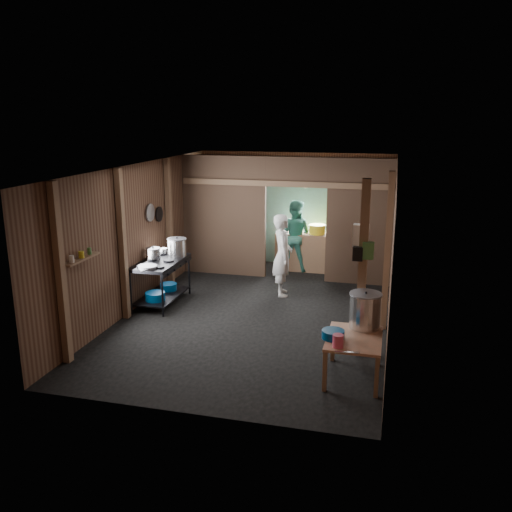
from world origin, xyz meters
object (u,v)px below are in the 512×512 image
(stove_pot_large, at_px, (177,248))
(pink_bucket, at_px, (338,341))
(gas_range, at_px, (161,282))
(stock_pot, at_px, (365,311))
(cook, at_px, (282,255))
(prep_table, at_px, (353,357))
(yellow_tub, at_px, (317,229))

(stove_pot_large, height_order, pink_bucket, stove_pot_large)
(gas_range, relative_size, stock_pot, 2.71)
(gas_range, xyz_separation_m, stock_pot, (3.82, -1.75, 0.41))
(cook, bearing_deg, pink_bucket, -174.17)
(gas_range, relative_size, pink_bucket, 8.34)
(stove_pot_large, relative_size, pink_bucket, 2.15)
(pink_bucket, height_order, cook, cook)
(gas_range, distance_m, cook, 2.37)
(gas_range, bearing_deg, prep_table, -29.82)
(stock_pot, bearing_deg, cook, 121.76)
(stove_pot_large, distance_m, pink_bucket, 4.45)
(pink_bucket, bearing_deg, stock_pot, 69.19)
(gas_range, bearing_deg, pink_bucket, -35.28)
(gas_range, xyz_separation_m, prep_table, (3.71, -2.13, -0.12))
(prep_table, relative_size, pink_bucket, 5.88)
(stove_pot_large, height_order, cook, cook)
(yellow_tub, bearing_deg, stock_pot, -74.10)
(pink_bucket, height_order, yellow_tub, yellow_tub)
(prep_table, xyz_separation_m, cook, (-1.63, 3.18, 0.51))
(stove_pot_large, bearing_deg, gas_range, -112.81)
(pink_bucket, bearing_deg, yellow_tub, 100.90)
(prep_table, xyz_separation_m, stove_pot_large, (-3.54, 2.53, 0.70))
(cook, bearing_deg, yellow_tub, -28.63)
(stock_pot, relative_size, cook, 0.32)
(stock_pot, height_order, yellow_tub, stock_pot)
(stove_pot_large, distance_m, cook, 2.03)
(prep_table, distance_m, stock_pot, 0.66)
(prep_table, bearing_deg, gas_range, 150.18)
(gas_range, distance_m, yellow_tub, 3.87)
(prep_table, distance_m, pink_bucket, 0.56)
(stove_pot_large, height_order, yellow_tub, stove_pot_large)
(cook, bearing_deg, prep_table, -169.25)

